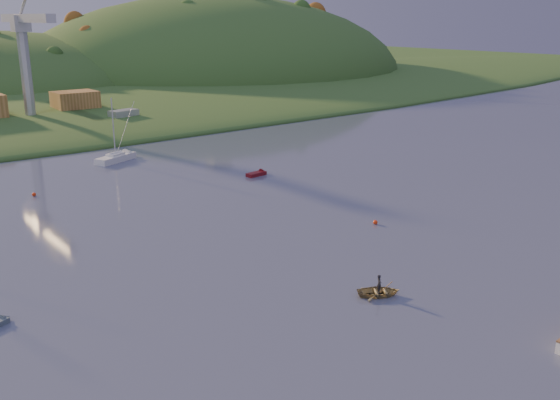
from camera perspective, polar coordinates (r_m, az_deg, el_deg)
hill_right at (r=246.88m, az=-5.86°, el=11.21°), size 150.00×130.00×60.00m
wharf at (r=142.46m, az=-20.83°, el=6.89°), size 42.00×16.00×2.40m
shed_east at (r=146.44m, az=-18.21°, el=8.64°), size 9.00×7.00×4.00m
dock_crane at (r=136.66m, az=-22.27°, el=13.14°), size 3.20×28.00×20.30m
sailboat_far at (r=102.90m, az=-14.80°, el=3.79°), size 7.55×4.94×10.11m
canoe at (r=52.83m, az=9.02°, el=-8.28°), size 4.33×4.00×0.73m
paddler at (r=52.65m, az=9.04°, el=-7.84°), size 0.64×0.71×1.62m
red_tender at (r=91.15m, az=-1.87°, el=2.47°), size 3.74×1.69×1.23m
work_vessel at (r=135.40m, az=-14.07°, el=7.04°), size 14.40×7.66×3.52m
buoy_1 at (r=70.24m, az=8.71°, el=-2.02°), size 0.50×0.50×0.50m
buoy_3 at (r=86.27m, az=-21.58°, el=0.48°), size 0.50×0.50×0.50m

